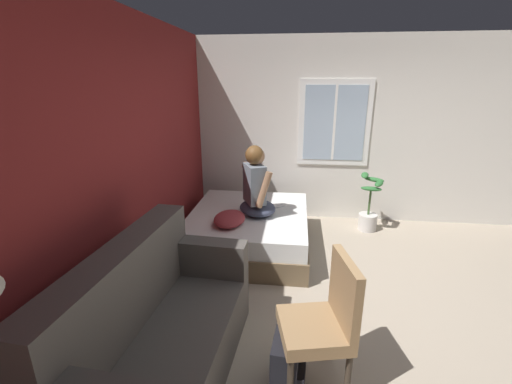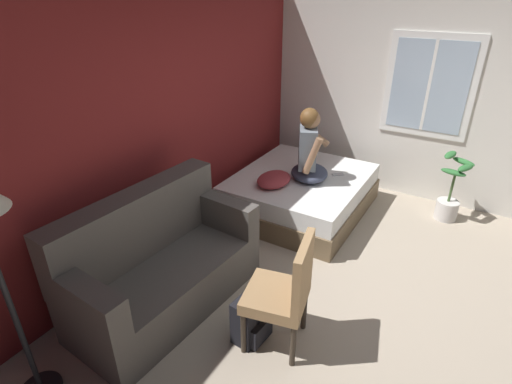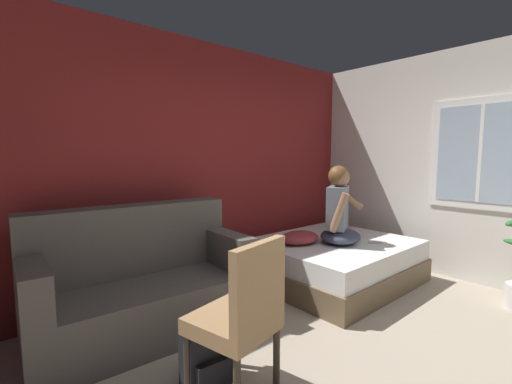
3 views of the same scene
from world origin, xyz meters
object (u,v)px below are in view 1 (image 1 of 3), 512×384
Objects in this scene: cell_phone at (279,206)px; potted_plant at (369,210)px; couch at (157,334)px; person_seated at (256,187)px; throw_pillow at (230,219)px; side_chair at (324,319)px; backpack at (287,365)px; bed at (249,230)px.

potted_plant is (0.47, -1.27, -0.18)m from cell_phone.
person_seated reaches higher than couch.
cell_phone is (0.30, -0.28, -0.35)m from person_seated.
potted_plant is (1.13, -1.81, -0.25)m from throw_pillow.
person_seated reaches higher than side_chair.
couch is 2.00× the size of person_seated.
couch reaches higher than potted_plant.
potted_plant is (2.89, -1.99, -0.09)m from couch.
throw_pillow is at bearing 143.01° from person_seated.
couch is at bearing 96.55° from side_chair.
person_seated is at bearing 12.79° from backpack.
throw_pillow is at bearing 31.21° from side_chair.
potted_plant reaches higher than bed.
potted_plant is at bearing -63.55° from person_seated.
cell_phone reaches higher than backpack.
potted_plant is at bearing -34.58° from couch.
throw_pillow is at bearing 121.85° from potted_plant.
backpack is at bearing -87.51° from couch.
side_chair is 2.04× the size of throw_pillow.
throw_pillow is (1.76, -0.18, 0.16)m from couch.
bed is 1.80m from potted_plant.
bed is at bearing 21.88° from side_chair.
person_seated is at bearing 92.55° from cell_phone.
cell_phone is (0.66, -0.55, -0.07)m from throw_pillow.
person_seated reaches higher than bed.
bed is 0.52m from cell_phone.
bed is at bearing -22.59° from throw_pillow.
potted_plant is at bearing -58.15° from throw_pillow.
throw_pillow is 0.86m from cell_phone.
side_chair is 6.81× the size of cell_phone.
side_chair is 2.88m from potted_plant.
backpack is at bearing 140.08° from cell_phone.
potted_plant is (2.75, -0.83, -0.23)m from side_chair.
person_seated is 1.03× the size of potted_plant.
person_seated is 1.80m from potted_plant.
potted_plant is at bearing -20.65° from backpack.
bed is at bearing -9.04° from couch.
couch is 3.65× the size of throw_pillow.
potted_plant is (0.77, -1.54, -0.53)m from person_seated.
bed is 2.00× the size of person_seated.
person_seated is 0.54m from cell_phone.
couch is 1.77m from throw_pillow.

